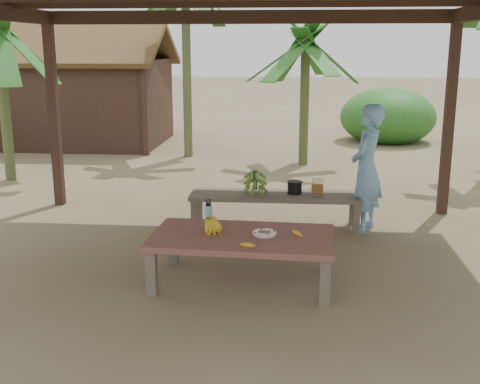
# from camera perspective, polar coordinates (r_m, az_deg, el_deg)

# --- Properties ---
(ground) EXTENTS (80.00, 80.00, 0.00)m
(ground) POSITION_cam_1_polar(r_m,az_deg,el_deg) (6.63, -1.02, -6.80)
(ground) COLOR brown
(ground) RESTS_ON ground
(work_table) EXTENTS (1.85, 1.09, 0.50)m
(work_table) POSITION_cam_1_polar(r_m,az_deg,el_deg) (5.98, 0.25, -4.69)
(work_table) COLOR brown
(work_table) RESTS_ON ground
(bench) EXTENTS (2.21, 0.63, 0.45)m
(bench) POSITION_cam_1_polar(r_m,az_deg,el_deg) (7.83, 3.34, -0.57)
(bench) COLOR brown
(bench) RESTS_ON ground
(ripe_banana_bunch) EXTENTS (0.31, 0.27, 0.16)m
(ripe_banana_bunch) POSITION_cam_1_polar(r_m,az_deg,el_deg) (6.05, -3.06, -3.04)
(ripe_banana_bunch) COLOR yellow
(ripe_banana_bunch) RESTS_ON work_table
(plate) EXTENTS (0.24, 0.24, 0.04)m
(plate) POSITION_cam_1_polar(r_m,az_deg,el_deg) (5.96, 2.34, -3.94)
(plate) COLOR white
(plate) RESTS_ON work_table
(loose_banana_front) EXTENTS (0.15, 0.06, 0.04)m
(loose_banana_front) POSITION_cam_1_polar(r_m,az_deg,el_deg) (5.60, 0.74, -5.05)
(loose_banana_front) COLOR yellow
(loose_banana_front) RESTS_ON work_table
(loose_banana_side) EXTENTS (0.13, 0.15, 0.04)m
(loose_banana_side) POSITION_cam_1_polar(r_m,az_deg,el_deg) (5.97, 5.46, -3.93)
(loose_banana_side) COLOR yellow
(loose_banana_side) RESTS_ON work_table
(water_flask) EXTENTS (0.08, 0.08, 0.29)m
(water_flask) POSITION_cam_1_polar(r_m,az_deg,el_deg) (6.22, -3.00, -2.20)
(water_flask) COLOR #4093C9
(water_flask) RESTS_ON work_table
(green_banana_stalk) EXTENTS (0.29, 0.29, 0.32)m
(green_banana_stalk) POSITION_cam_1_polar(r_m,az_deg,el_deg) (7.79, 1.45, 1.02)
(green_banana_stalk) COLOR #598C2D
(green_banana_stalk) RESTS_ON bench
(cooking_pot) EXTENTS (0.18, 0.18, 0.16)m
(cooking_pot) POSITION_cam_1_polar(r_m,az_deg,el_deg) (7.83, 5.21, 0.41)
(cooking_pot) COLOR black
(cooking_pot) RESTS_ON bench
(skewer_rack) EXTENTS (0.18, 0.08, 0.24)m
(skewer_rack) POSITION_cam_1_polar(r_m,az_deg,el_deg) (7.75, 7.36, 0.53)
(skewer_rack) COLOR #A57F47
(skewer_rack) RESTS_ON bench
(woman) EXTENTS (0.59, 0.70, 1.63)m
(woman) POSITION_cam_1_polar(r_m,az_deg,el_deg) (7.77, 11.90, 2.20)
(woman) COLOR #75ACDD
(woman) RESTS_ON ground
(hut) EXTENTS (4.40, 3.43, 2.85)m
(hut) POSITION_cam_1_polar(r_m,az_deg,el_deg) (15.13, -15.09, 8.64)
(hut) COLOR black
(hut) RESTS_ON ground
(banana_plant_n) EXTENTS (1.80, 1.80, 2.64)m
(banana_plant_n) POSITION_cam_1_polar(r_m,az_deg,el_deg) (11.91, 6.24, 12.89)
(banana_plant_n) COLOR #596638
(banana_plant_n) RESTS_ON ground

